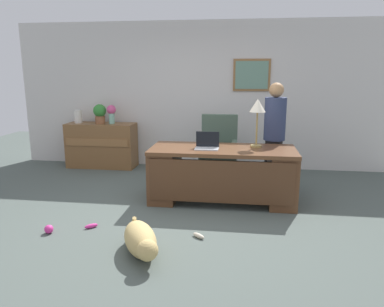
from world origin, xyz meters
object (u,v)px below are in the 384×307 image
Objects in this scene: armchair at (219,152)px; desk_lamp at (258,109)px; vase_with_flowers at (111,112)px; dog_toy_ball at (49,229)px; person_standing at (274,136)px; desk at (222,173)px; laptop at (207,144)px; dog_toy_plush at (91,226)px; potted_plant at (100,113)px; vase_empty at (78,117)px; credenza at (102,145)px; dog_lying at (141,240)px; dog_toy_bone at (199,236)px.

desk_lamp reaches higher than armchair.
vase_with_flowers is (-2.05, 0.58, 0.56)m from armchair.
person_standing is at bearing 36.69° from dog_toy_ball.
desk is 0.45m from laptop.
dog_toy_plush is (-1.46, -1.12, -0.39)m from desk.
vase_empty is at bearing 180.00° from potted_plant.
potted_plant is (0.43, 0.00, 0.08)m from vase_empty.
person_standing is at bearing -18.95° from vase_with_flowers.
desk_lamp is (0.57, -0.86, 0.81)m from armchair.
credenza is 0.70m from vase_empty.
vase_empty is (-2.61, 1.65, 0.15)m from laptop.
laptop is at bearing -32.33° from vase_empty.
credenza is at bearing 153.08° from desk_lamp.
desk is 20.29× the size of dog_toy_ball.
dog_lying is at bearing -16.08° from dog_toy_ball.
dog_toy_bone is (2.20, -2.84, -0.39)m from credenza.
laptop is 3.25× the size of dog_toy_ball.
vase_with_flowers is at bearing 104.30° from dog_toy_plush.
potted_plant is at bearing 168.15° from credenza.
desk is at bearing -34.32° from potted_plant.
vase_empty is (-2.71, 0.58, 0.47)m from armchair.
desk is at bearing -37.03° from vase_with_flowers.
potted_plant is at bearing 108.64° from dog_toy_plush.
vase_with_flowers is at bearing 139.75° from laptop.
armchair is 2.41m from potted_plant.
dog_toy_bone is (2.64, -2.84, -0.94)m from vase_empty.
dog_toy_bone is (1.98, -2.84, -1.03)m from vase_with_flowers.
armchair is at bearing 84.92° from laptop.
potted_plant is 3.66× the size of dog_toy_ball.
desk_lamp is at bearing 17.24° from laptop.
vase_empty is (-2.11, 3.29, 0.81)m from dog_lying.
vase_with_flowers is 3.53× the size of dog_toy_ball.
laptop is (-0.21, -0.02, 0.40)m from desk.
vase_empty reaches higher than dog_lying.
vase_empty is 1.50× the size of dog_toy_bone.
person_standing reaches higher than desk.
potted_plant reaches higher than dog_toy_bone.
potted_plant is (-2.27, 0.58, 0.55)m from armchair.
person_standing is 16.64× the size of dog_toy_ball.
person_standing is at bearing -25.87° from armchair.
desk_lamp is 1.99m from dog_toy_bone.
dog_lying is at bearing -122.42° from desk_lamp.
dog_toy_bone is at bearing -98.83° from desk.
dog_toy_plush is (0.93, -2.75, -1.01)m from potted_plant.
dog_toy_bone is at bearing 3.82° from dog_toy_ball.
dog_toy_bone is at bearing -47.10° from vase_empty.
dog_lying is (-0.60, -2.71, -0.33)m from armchair.
dog_toy_ball is at bearing -72.27° from vase_empty.
vase_with_flowers is (-2.62, 1.44, -0.24)m from desk_lamp.
credenza reaches higher than dog_toy_bone.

